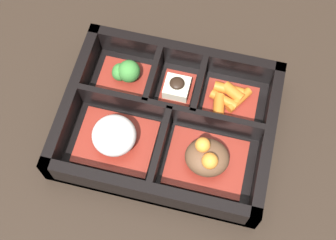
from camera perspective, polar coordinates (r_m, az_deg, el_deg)
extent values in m
plane|color=black|center=(0.63, 0.00, -0.95)|extent=(3.00, 3.00, 0.00)
cube|color=black|center=(0.63, 0.00, -0.76)|extent=(0.27, 0.21, 0.01)
cube|color=black|center=(0.66, 2.10, 7.72)|extent=(0.27, 0.01, 0.05)
cube|color=black|center=(0.58, -2.40, -8.88)|extent=(0.27, 0.01, 0.05)
cube|color=black|center=(0.61, 11.86, -2.64)|extent=(0.01, 0.21, 0.05)
cube|color=black|center=(0.64, -11.39, 2.47)|extent=(0.01, 0.21, 0.05)
cube|color=black|center=(0.61, 0.21, 0.74)|extent=(0.24, 0.01, 0.05)
cube|color=black|center=(0.63, 3.72, 3.51)|extent=(0.01, 0.08, 0.05)
cube|color=black|center=(0.64, -1.84, 4.70)|extent=(0.01, 0.08, 0.05)
cube|color=black|center=(0.59, -0.96, -3.61)|extent=(0.01, 0.10, 0.05)
cube|color=maroon|center=(0.60, 4.65, -5.18)|extent=(0.10, 0.08, 0.01)
ellipsoid|color=brown|center=(0.59, 4.78, -4.57)|extent=(0.06, 0.05, 0.03)
sphere|color=orange|center=(0.56, 5.12, -5.00)|extent=(0.02, 0.02, 0.02)
sphere|color=orange|center=(0.57, 4.25, -3.04)|extent=(0.02, 0.02, 0.02)
cube|color=maroon|center=(0.61, -6.37, -2.66)|extent=(0.10, 0.08, 0.01)
ellipsoid|color=silver|center=(0.59, -6.58, -1.88)|extent=(0.06, 0.06, 0.04)
cube|color=maroon|center=(0.64, 7.61, 2.07)|extent=(0.07, 0.06, 0.01)
cylinder|color=#D1661E|center=(0.63, 6.83, 2.45)|extent=(0.04, 0.02, 0.01)
cylinder|color=#D1661E|center=(0.62, 6.22, 1.78)|extent=(0.02, 0.03, 0.01)
cylinder|color=#D1661E|center=(0.63, 8.63, 2.44)|extent=(0.03, 0.04, 0.01)
cylinder|color=#D1661E|center=(0.64, 7.97, 3.33)|extent=(0.03, 0.03, 0.02)
cylinder|color=#D1661E|center=(0.64, 7.42, 3.71)|extent=(0.04, 0.02, 0.01)
cube|color=maroon|center=(0.64, 0.89, 3.54)|extent=(0.04, 0.06, 0.01)
cube|color=beige|center=(0.63, 0.91, 4.00)|extent=(0.03, 0.03, 0.02)
ellipsoid|color=black|center=(0.62, 0.92, 4.55)|extent=(0.02, 0.02, 0.01)
cube|color=maroon|center=(0.65, -5.52, 4.89)|extent=(0.07, 0.06, 0.01)
sphere|color=#387A33|center=(0.64, -4.78, 5.94)|extent=(0.03, 0.03, 0.03)
sphere|color=#387A33|center=(0.64, -5.89, 5.74)|extent=(0.02, 0.02, 0.02)
sphere|color=#387A33|center=(0.65, -5.85, 5.91)|extent=(0.02, 0.02, 0.02)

